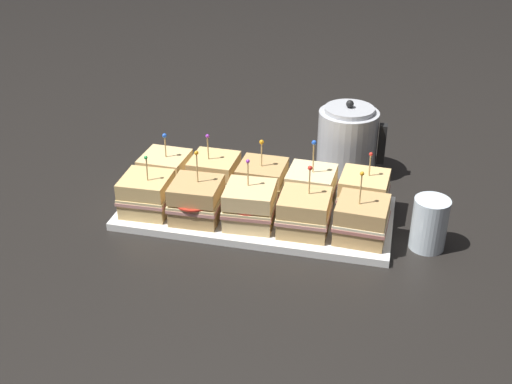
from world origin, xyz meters
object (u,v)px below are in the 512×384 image
Objects in this scene: kettle_steel at (347,142)px; sandwich_front_left at (197,200)px; sandwich_front_far_right at (362,220)px; sandwich_back_left at (214,175)px; sandwich_front_center at (250,206)px; serving_platter at (256,213)px; sandwich_back_right at (311,188)px; sandwich_front_far_left at (147,194)px; sandwich_front_right at (304,213)px; sandwich_back_far_right at (364,193)px; drinking_glass at (429,224)px; sandwich_back_far_left at (166,171)px; sandwich_back_center at (263,181)px.

sandwich_front_left is at bearing -132.47° from kettle_steel.
sandwich_back_left is at bearing 161.45° from sandwich_front_far_right.
sandwich_front_left is 0.38m from sandwich_front_far_right.
sandwich_front_far_right is (0.25, -0.00, -0.00)m from sandwich_front_center.
serving_platter is 3.74× the size of sandwich_back_right.
sandwich_front_far_left is at bearing -135.24° from sandwich_back_left.
sandwich_front_right is (0.12, -0.06, 0.05)m from serving_platter.
sandwich_front_far_right reaches higher than sandwich_front_center.
sandwich_front_center is 1.00× the size of sandwich_front_right.
kettle_steel is (0.31, 0.34, 0.03)m from sandwich_front_left.
sandwich_back_right is 1.15× the size of sandwich_back_far_right.
drinking_glass is at bearing -55.30° from kettle_steel.
drinking_glass is (0.64, 0.02, -0.00)m from sandwich_front_far_left.
sandwich_back_right is (0.24, -0.01, -0.00)m from sandwich_back_left.
sandwich_back_right is at bearing -106.27° from kettle_steel.
sandwich_front_right is 0.95× the size of sandwich_front_far_right.
sandwich_front_far_left reaches higher than sandwich_back_far_right.
serving_platter is at bearing -165.58° from sandwich_back_far_right.
sandwich_back_right reaches higher than sandwich_back_left.
sandwich_front_center reaches higher than sandwich_back_far_left.
sandwich_front_left is 0.39m from sandwich_back_far_right.
sandwich_front_right is 0.76× the size of kettle_steel.
sandwich_back_center is 0.41m from drinking_glass.
drinking_glass is at bearing -14.88° from sandwich_back_center.
sandwich_front_center is 0.17m from sandwich_back_right.
sandwich_back_center is 0.12m from sandwich_back_right.
sandwich_back_left is 0.24m from sandwich_back_right.
sandwich_back_far_left is 0.48m from kettle_steel.
sandwich_back_right is 0.22m from kettle_steel.
sandwich_back_center is at bearing 26.78° from sandwich_front_far_left.
serving_platter is at bearing -92.62° from sandwich_back_center.
serving_platter is 0.14m from sandwich_back_right.
sandwich_front_far_right reaches higher than serving_platter.
serving_platter is 0.34m from kettle_steel.
drinking_glass is (0.64, -0.10, -0.00)m from sandwich_back_far_left.
sandwich_back_far_left is at bearing 171.39° from drinking_glass.
kettle_steel is (0.06, 0.33, 0.03)m from sandwich_front_right.
sandwich_front_center is at bearing -135.49° from sandwich_back_right.
sandwich_front_far_left is (-0.25, -0.06, 0.05)m from serving_platter.
sandwich_back_far_right is (0.12, 0.00, -0.00)m from sandwich_back_right.
sandwich_front_far_right is 1.05× the size of sandwich_back_left.
sandwich_back_center reaches higher than sandwich_back_far_right.
sandwich_front_right is at bearing -25.93° from serving_platter.
sandwich_front_far_left is 0.50m from sandwich_front_far_right.
sandwich_front_left reaches higher than sandwich_back_far_right.
sandwich_back_far_left reaches higher than sandwich_back_far_right.
serving_platter is at bearing -154.11° from sandwich_back_right.
kettle_steel is at bearing 55.90° from serving_platter.
sandwich_front_right and sandwich_back_left have the same top height.
sandwich_back_far_left is (-0.37, 0.12, 0.00)m from sandwich_front_right.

